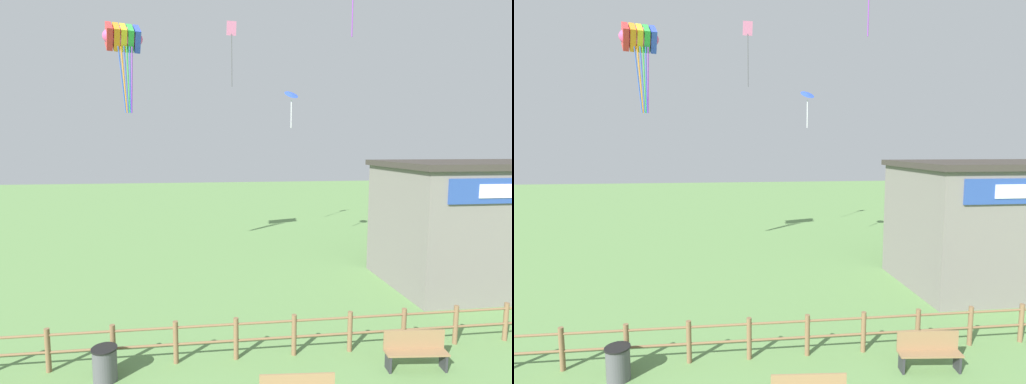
# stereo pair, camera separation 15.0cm
# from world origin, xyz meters

# --- Properties ---
(wooden_fence) EXTENTS (21.49, 0.14, 1.19)m
(wooden_fence) POSITION_xyz_m (0.00, 5.21, 0.66)
(wooden_fence) COLOR brown
(wooden_fence) RESTS_ON ground_plane
(seaside_building) EXTENTS (9.24, 5.45, 5.26)m
(seaside_building) POSITION_xyz_m (10.60, 10.09, 2.64)
(seaside_building) COLOR slate
(seaside_building) RESTS_ON ground_plane
(park_bench_by_building) EXTENTS (1.67, 0.56, 1.02)m
(park_bench_by_building) POSITION_xyz_m (3.86, 4.11, 0.54)
(park_bench_by_building) COLOR olive
(park_bench_by_building) RESTS_ON ground_plane
(trash_bin) EXTENTS (0.64, 0.64, 0.87)m
(trash_bin) POSITION_xyz_m (-4.18, 4.60, 0.44)
(trash_bin) COLOR #4C4C51
(trash_bin) RESTS_ON ground_plane
(kite_rainbow_parafoil) EXTENTS (2.16, 1.86, 4.18)m
(kite_rainbow_parafoil) POSITION_xyz_m (-5.31, 14.79, 10.93)
(kite_rainbow_parafoil) COLOR #E54C8C
(kite_pink_diamond) EXTENTS (0.56, 0.25, 3.54)m
(kite_pink_diamond) POSITION_xyz_m (0.01, 17.74, 11.59)
(kite_pink_diamond) COLOR pink
(kite_blue_delta) EXTENTS (0.96, 0.91, 2.01)m
(kite_blue_delta) POSITION_xyz_m (3.06, 15.99, 8.54)
(kite_blue_delta) COLOR blue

